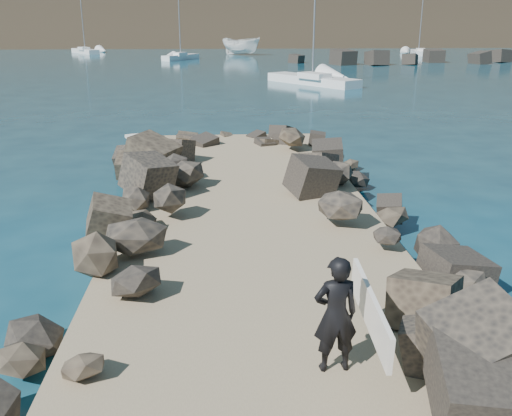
% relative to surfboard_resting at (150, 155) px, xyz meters
% --- Properties ---
extents(ground, '(800.00, 800.00, 0.00)m').
position_rel_surfboard_resting_xyz_m(ground, '(2.80, -5.69, -1.04)').
color(ground, '#0F384C').
rests_on(ground, ground).
extents(jetty, '(6.00, 26.00, 0.60)m').
position_rel_surfboard_resting_xyz_m(jetty, '(2.80, -7.69, -0.74)').
color(jetty, '#8C7759').
rests_on(jetty, ground).
extents(riprap_left, '(2.60, 22.00, 1.00)m').
position_rel_surfboard_resting_xyz_m(riprap_left, '(-0.10, -7.19, -0.54)').
color(riprap_left, black).
rests_on(riprap_left, ground).
extents(riprap_right, '(2.60, 22.00, 1.00)m').
position_rel_surfboard_resting_xyz_m(riprap_right, '(5.70, -7.19, -0.54)').
color(riprap_right, black).
rests_on(riprap_right, ground).
extents(surfboard_resting, '(1.82, 2.69, 0.09)m').
position_rel_surfboard_resting_xyz_m(surfboard_resting, '(0.00, 0.00, 0.00)').
color(surfboard_resting, white).
rests_on(surfboard_resting, riprap_left).
extents(boat_imported, '(6.53, 6.00, 2.50)m').
position_rel_surfboard_resting_xyz_m(boat_imported, '(5.50, 67.27, 0.20)').
color(boat_imported, white).
rests_on(boat_imported, ground).
extents(surfer_with_board, '(0.80, 1.99, 1.60)m').
position_rel_surfboard_resting_xyz_m(surfer_with_board, '(3.63, -10.77, 0.36)').
color(surfer_with_board, black).
rests_on(surfer_with_board, jetty).
extents(sailboat_b, '(4.53, 5.64, 7.33)m').
position_rel_surfboard_resting_xyz_m(sailboat_b, '(-2.55, 57.29, -0.70)').
color(sailboat_b, white).
rests_on(sailboat_b, ground).
extents(sailboat_e, '(5.26, 6.87, 8.65)m').
position_rel_surfboard_resting_xyz_m(sailboat_e, '(-17.64, 72.23, -0.70)').
color(sailboat_e, white).
rests_on(sailboat_e, ground).
extents(sailboat_c, '(6.62, 8.32, 10.43)m').
position_rel_surfboard_resting_xyz_m(sailboat_c, '(9.60, 28.58, -0.70)').
color(sailboat_c, white).
rests_on(sailboat_c, ground).
extents(sailboat_d, '(2.91, 7.00, 8.27)m').
position_rel_surfboard_resting_xyz_m(sailboat_d, '(30.75, 65.28, -0.70)').
color(sailboat_d, white).
rests_on(sailboat_d, ground).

